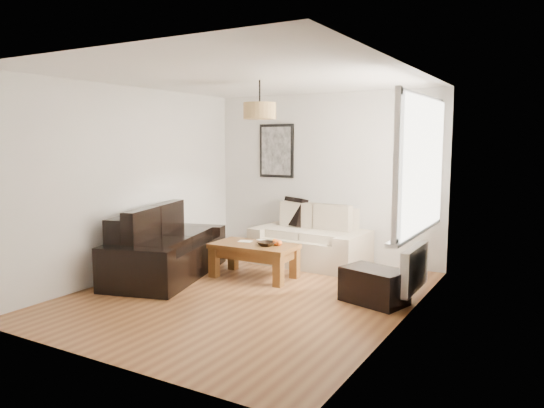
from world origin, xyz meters
The scene contains 21 objects.
floor centered at (0.00, 0.00, 0.00)m, with size 4.50×4.50×0.00m, color brown.
ceiling centered at (0.00, 0.00, 2.60)m, with size 3.80×4.50×0.00m, color white, non-canonical shape.
wall_back centered at (0.00, 2.25, 1.30)m, with size 3.80×0.04×2.60m, color silver, non-canonical shape.
wall_front centered at (0.00, -2.25, 1.30)m, with size 3.80×0.04×2.60m, color silver, non-canonical shape.
wall_left centered at (-1.90, 0.00, 1.30)m, with size 0.04×4.50×2.60m, color silver, non-canonical shape.
wall_right centered at (1.90, 0.00, 1.30)m, with size 0.04×4.50×2.60m, color silver, non-canonical shape.
window_bay centered at (1.86, 0.80, 1.60)m, with size 0.14×1.90×1.60m, color white, non-canonical shape.
radiator centered at (1.82, 0.80, 0.38)m, with size 0.10×0.90×0.52m, color white.
poster centered at (-0.85, 2.22, 1.70)m, with size 0.62×0.04×0.87m, color black, non-canonical shape.
pendant_shade centered at (0.00, 0.30, 2.23)m, with size 0.40×0.40×0.20m, color tan.
loveseat_cream centered at (-0.02, 1.78, 0.42)m, with size 1.69×0.92×0.84m, color #C1B19C, non-canonical shape.
sofa_leather centered at (-1.43, 0.17, 0.44)m, with size 2.04×0.99×0.88m, color black, non-canonical shape.
coffee_table centered at (-0.34, 0.70, 0.23)m, with size 1.15×0.63×0.47m, color brown, non-canonical shape.
ottoman centered at (1.45, 0.46, 0.20)m, with size 0.71×0.46×0.41m, color black.
cushion_left centered at (-0.40, 1.99, 0.75)m, with size 0.44×0.14×0.44m, color black.
cushion_right centered at (0.30, 1.99, 0.72)m, with size 0.38×0.12×0.38m, color black.
fruit_bowl centered at (-0.12, 0.66, 0.50)m, with size 0.23×0.23×0.06m, color black.
orange_a centered at (-0.03, 0.76, 0.51)m, with size 0.08×0.08×0.08m, color #FF6015.
orange_b centered at (0.02, 0.76, 0.51)m, with size 0.08×0.08×0.08m, color orange.
orange_c centered at (-0.08, 0.80, 0.51)m, with size 0.08×0.08×0.08m, color orange.
papers centered at (-0.54, 0.78, 0.47)m, with size 0.18×0.13×0.01m, color white.
Camera 1 is at (3.31, -5.13, 1.87)m, focal length 33.89 mm.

